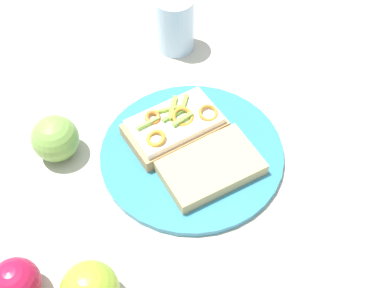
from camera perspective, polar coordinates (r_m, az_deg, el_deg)
The scene contains 7 objects.
ground_plane at distance 0.86m, azimuth 0.00°, elevation -1.30°, with size 2.00×2.00×0.00m, color #B6B3A0.
plate at distance 0.86m, azimuth 0.00°, elevation -1.07°, with size 0.31×0.31×0.01m, color teal.
sandwich at distance 0.87m, azimuth -1.77°, elevation 2.15°, with size 0.17×0.11×0.05m.
bread_slice_side at distance 0.82m, azimuth 1.85°, elevation -2.71°, with size 0.16×0.10×0.02m, color tan.
apple_0 at distance 0.87m, azimuth -15.21°, elevation 0.61°, with size 0.08×0.08×0.08m, color #74A046.
apple_2 at distance 0.75m, azimuth -19.32°, elevation -14.57°, with size 0.07×0.07×0.07m, color #A81339.
drinking_glass at distance 1.02m, azimuth -1.92°, elevation 13.43°, with size 0.08×0.08×0.12m, color #B0CCE7.
Camera 1 is at (-0.31, -0.41, 0.69)m, focal length 47.17 mm.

